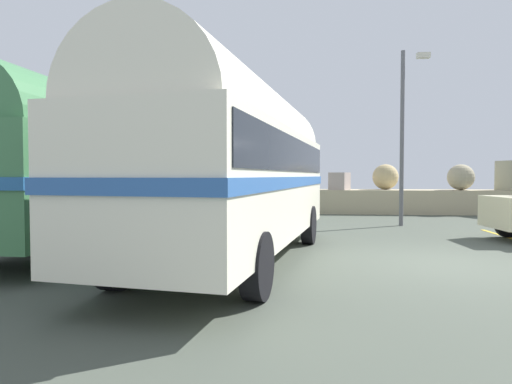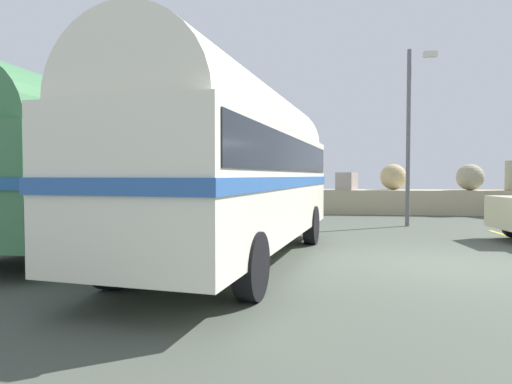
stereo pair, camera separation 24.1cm
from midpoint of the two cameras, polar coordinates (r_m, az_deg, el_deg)
The scene contains 5 objects.
ground at distance 9.40m, azimuth 22.81°, elevation -8.69°, with size 32.00×26.00×0.02m.
breakwater at distance 20.84m, azimuth 13.25°, elevation -0.68°, with size 31.36×2.29×2.43m.
vintage_coach at distance 8.82m, azimuth -3.33°, elevation 4.10°, with size 3.76×8.86×3.70m.
second_coach at distance 11.63m, azimuth -20.94°, elevation 3.49°, with size 2.89×8.70×3.70m.
lamp_post at distance 15.99m, azimuth 18.42°, elevation 7.99°, with size 1.05×0.50×6.01m.
Camera 1 is at (-2.88, -8.83, 1.75)m, focal length 30.72 mm.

